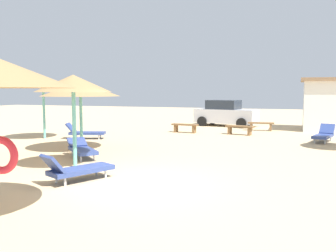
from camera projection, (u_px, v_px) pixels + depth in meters
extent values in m
plane|color=#D1B284|center=(127.00, 185.00, 9.09)|extent=(80.00, 80.00, 0.00)
torus|color=red|center=(1.00, 155.00, 6.55)|extent=(0.71, 0.24, 0.70)
cylinder|color=#6BC6BC|center=(74.00, 128.00, 11.04)|extent=(0.12, 0.12, 2.40)
cone|color=#9E7A4C|center=(73.00, 83.00, 10.91)|extent=(2.30, 2.30, 0.52)
cylinder|color=#6BC6BC|center=(44.00, 112.00, 17.75)|extent=(0.12, 0.12, 2.56)
cone|color=#9E7A4C|center=(43.00, 82.00, 17.60)|extent=(2.65, 2.65, 0.60)
cylinder|color=#6BC6BC|center=(81.00, 122.00, 14.38)|extent=(0.12, 0.12, 2.23)
cone|color=#9E7A4C|center=(80.00, 89.00, 14.25)|extent=(3.11, 3.11, 0.55)
cube|color=#33478C|center=(323.00, 136.00, 16.54)|extent=(1.07, 1.81, 0.12)
cube|color=#33478C|center=(327.00, 129.00, 17.17)|extent=(0.73, 0.58, 0.46)
cylinder|color=silver|center=(321.00, 138.00, 17.17)|extent=(0.06, 0.06, 0.22)
cylinder|color=silver|center=(331.00, 139.00, 16.92)|extent=(0.06, 0.06, 0.22)
cylinder|color=silver|center=(315.00, 141.00, 16.19)|extent=(0.06, 0.06, 0.22)
cylinder|color=silver|center=(325.00, 142.00, 15.94)|extent=(0.06, 0.06, 0.22)
cube|color=#33478C|center=(82.00, 170.00, 9.49)|extent=(1.31, 1.81, 0.12)
cube|color=#33478C|center=(53.00, 164.00, 8.91)|extent=(0.75, 0.65, 0.48)
cylinder|color=silver|center=(65.00, 182.00, 8.93)|extent=(0.06, 0.06, 0.22)
cylinder|color=silver|center=(56.00, 179.00, 9.24)|extent=(0.06, 0.06, 0.22)
cylinder|color=silver|center=(106.00, 174.00, 9.77)|extent=(0.06, 0.06, 0.22)
cylinder|color=silver|center=(96.00, 171.00, 10.08)|extent=(0.06, 0.06, 0.22)
cube|color=#33478C|center=(87.00, 133.00, 17.71)|extent=(1.82, 1.17, 0.12)
cube|color=#33478C|center=(71.00, 128.00, 17.69)|extent=(0.61, 0.74, 0.47)
cylinder|color=silver|center=(74.00, 137.00, 17.51)|extent=(0.06, 0.06, 0.22)
cylinder|color=silver|center=(76.00, 136.00, 17.95)|extent=(0.06, 0.06, 0.22)
cylinder|color=silver|center=(99.00, 137.00, 17.51)|extent=(0.06, 0.06, 0.22)
cylinder|color=silver|center=(101.00, 136.00, 17.94)|extent=(0.06, 0.06, 0.22)
cube|color=#33478C|center=(83.00, 150.00, 12.61)|extent=(1.68, 1.62, 0.12)
cube|color=#33478C|center=(77.00, 142.00, 13.30)|extent=(0.82, 0.83, 0.32)
cylinder|color=silver|center=(72.00, 153.00, 13.05)|extent=(0.06, 0.06, 0.22)
cylinder|color=silver|center=(85.00, 152.00, 13.26)|extent=(0.06, 0.06, 0.22)
cylinder|color=silver|center=(81.00, 158.00, 11.99)|extent=(0.06, 0.06, 0.22)
cylinder|color=silver|center=(94.00, 157.00, 12.20)|extent=(0.06, 0.06, 0.22)
cube|color=brown|center=(261.00, 123.00, 21.32)|extent=(1.52, 0.48, 0.08)
cube|color=brown|center=(251.00, 127.00, 21.50)|extent=(0.14, 0.37, 0.41)
cube|color=brown|center=(271.00, 127.00, 21.18)|extent=(0.14, 0.37, 0.41)
cube|color=brown|center=(240.00, 126.00, 19.31)|extent=(1.55, 0.67, 0.08)
cube|color=brown|center=(230.00, 130.00, 19.61)|extent=(0.18, 0.38, 0.41)
cube|color=brown|center=(250.00, 132.00, 19.05)|extent=(0.18, 0.38, 0.41)
cube|color=brown|center=(185.00, 125.00, 20.30)|extent=(1.53, 0.54, 0.08)
cube|color=brown|center=(176.00, 129.00, 20.56)|extent=(0.15, 0.37, 0.41)
cube|color=brown|center=(194.00, 129.00, 20.09)|extent=(0.15, 0.37, 0.41)
cube|color=silver|center=(226.00, 116.00, 24.10)|extent=(4.24, 2.39, 0.90)
cube|color=#262D38|center=(224.00, 105.00, 24.12)|extent=(2.25, 1.89, 0.60)
cylinder|color=black|center=(250.00, 121.00, 24.21)|extent=(0.67, 0.33, 0.64)
cylinder|color=black|center=(241.00, 123.00, 22.70)|extent=(0.67, 0.33, 0.64)
cylinder|color=black|center=(213.00, 119.00, 25.56)|extent=(0.67, 0.33, 0.64)
cylinder|color=black|center=(202.00, 121.00, 24.05)|extent=(0.67, 0.33, 0.64)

